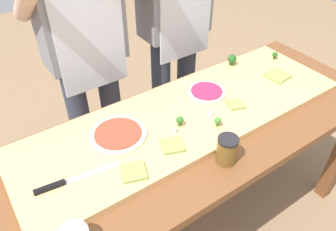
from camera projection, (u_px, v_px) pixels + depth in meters
The scene contains 20 objects.
ground_plane at pixel (186, 229), 1.95m from camera, with size 8.00×8.00×0.00m, color #896B4C.
prep_table at pixel (192, 145), 1.52m from camera, with size 1.90×0.71×0.80m.
cutting_board at pixel (187, 115), 1.50m from camera, with size 1.56×0.50×0.02m, color tan.
chefs_knife at pixel (66, 182), 1.18m from camera, with size 0.32×0.06×0.02m.
pizza_whole_beet_magenta at pixel (207, 92), 1.61m from camera, with size 0.19×0.19×0.02m.
pizza_whole_tomato_red at pixel (118, 134), 1.37m from camera, with size 0.24×0.24×0.02m.
pizza_slice_near_right at pixel (236, 104), 1.53m from camera, with size 0.07×0.07×0.01m, color #899E4C.
pizza_slice_far_left at pixel (277, 75), 1.72m from camera, with size 0.11×0.11×0.01m, color #899E4C.
pizza_slice_center at pixel (173, 145), 1.32m from camera, with size 0.09×0.09×0.01m, color #899E4C.
pizza_slice_far_right at pixel (134, 172), 1.21m from camera, with size 0.09×0.09×0.01m, color #899E4C.
broccoli_floret_back_mid at pixel (232, 59), 1.79m from camera, with size 0.05×0.05×0.06m.
broccoli_floret_front_left at pixel (218, 121), 1.40m from camera, with size 0.03×0.03×0.04m.
broccoli_floret_front_right at pixel (275, 55), 1.85m from camera, with size 0.03×0.03×0.04m.
broccoli_floret_back_right at pixel (180, 120), 1.40m from camera, with size 0.03×0.03×0.05m.
cheese_crumble_a at pixel (175, 131), 1.38m from camera, with size 0.02×0.02×0.02m, color silver.
cheese_crumble_b at pixel (210, 113), 1.47m from camera, with size 0.02×0.02×0.02m, color white.
cheese_crumble_c at pixel (185, 84), 1.66m from camera, with size 0.01×0.01×0.01m, color silver.
sauce_jar at pixel (227, 150), 1.26m from camera, with size 0.08×0.08×0.12m.
cook_left at pixel (84, 43), 1.64m from camera, with size 0.54×0.39×1.67m.
cook_right at pixel (175, 17), 1.89m from camera, with size 0.54×0.39×1.67m.
Camera 1 is at (-0.71, -0.83, 1.76)m, focal length 35.33 mm.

